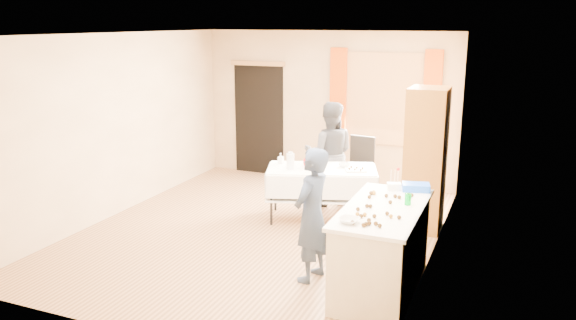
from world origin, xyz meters
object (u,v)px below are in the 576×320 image
at_px(counter, 382,249).
at_px(girl, 312,215).
at_px(chair, 358,181).
at_px(party_table, 321,189).
at_px(cabinet, 426,160).
at_px(woman, 329,154).

relative_size(counter, girl, 1.10).
bearing_deg(chair, girl, -76.91).
bearing_deg(party_table, cabinet, -11.86).
height_order(cabinet, party_table, cabinet).
height_order(party_table, chair, chair).
bearing_deg(woman, counter, 101.10).
distance_m(counter, chair, 3.09).
distance_m(girl, woman, 2.62).
xyz_separation_m(counter, chair, (-1.07, 2.89, -0.16)).
bearing_deg(chair, cabinet, -30.86).
distance_m(cabinet, girl, 2.22).
bearing_deg(counter, woman, 119.56).
distance_m(party_table, chair, 1.11).
distance_m(party_table, woman, 0.76).
bearing_deg(counter, girl, -175.82).
xyz_separation_m(cabinet, party_table, (-1.40, -0.16, -0.52)).
bearing_deg(chair, woman, -122.64).
bearing_deg(counter, cabinet, 87.11).
xyz_separation_m(cabinet, girl, (-0.86, -2.04, -0.23)).
relative_size(cabinet, woman, 1.21).
bearing_deg(cabinet, chair, 142.00).
xyz_separation_m(counter, party_table, (-1.30, 1.82, -0.01)).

